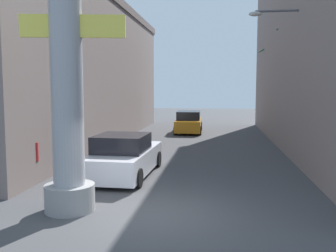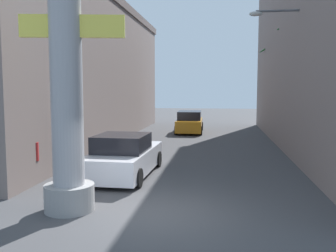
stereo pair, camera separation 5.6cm
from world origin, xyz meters
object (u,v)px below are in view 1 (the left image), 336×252
Objects in this scene: palm_tree_mid_right at (302,68)px; pedestrian_far_left at (117,123)px; neon_sign_pole at (66,52)px; palm_tree_near_left at (8,18)px; street_lamp at (302,68)px; pedestrian_mid_right at (294,136)px; pedestrian_curb_left at (34,156)px; car_lead at (124,157)px; palm_tree_far_right at (276,73)px; palm_tree_mid_left at (77,70)px; car_far at (189,122)px.

pedestrian_far_left is at bearing 166.94° from palm_tree_mid_right.
neon_sign_pole is 5.39m from palm_tree_near_left.
street_lamp reaches higher than pedestrian_mid_right.
street_lamp is 12.65m from pedestrian_far_left.
pedestrian_mid_right reaches higher than pedestrian_curb_left.
pedestrian_curb_left is 11.91m from pedestrian_far_left.
palm_tree_mid_right is 4.01× the size of pedestrian_mid_right.
neon_sign_pole is 5.36× the size of pedestrian_mid_right.
neon_sign_pole is at bearing -135.07° from street_lamp.
palm_tree_near_left is at bearing 139.90° from pedestrian_curb_left.
car_lead is at bearing 30.11° from pedestrian_curb_left.
pedestrian_far_left is at bearing 100.57° from neon_sign_pole.
palm_tree_far_right reaches higher than pedestrian_curb_left.
neon_sign_pole is 14.44m from palm_tree_mid_right.
pedestrian_far_left is (-10.00, 7.09, -3.11)m from street_lamp.
palm_tree_mid_right reaches higher than palm_tree_far_right.
palm_tree_mid_left is 3.83× the size of pedestrian_mid_right.
palm_tree_mid_right is 4.32× the size of pedestrian_curb_left.
pedestrian_curb_left is at bearing -153.38° from street_lamp.
pedestrian_mid_right is at bearing -59.83° from car_far.
palm_tree_mid_right is at bearing 74.24° from pedestrian_mid_right.
street_lamp is at bearing 44.93° from neon_sign_pole.
car_lead is at bearing -135.11° from palm_tree_mid_right.
neon_sign_pole is 20.95m from palm_tree_far_right.
car_lead is 0.71× the size of palm_tree_mid_left.
palm_tree_mid_left is 0.77× the size of palm_tree_near_left.
palm_tree_near_left is (-5.35, -14.45, 4.99)m from car_far.
palm_tree_far_right is 0.76× the size of palm_tree_near_left.
palm_tree_mid_left is at bearing 123.34° from car_lead.
palm_tree_near_left reaches higher than pedestrian_mid_right.
neon_sign_pole reaches higher than palm_tree_mid_left.
car_lead is at bearing -95.18° from car_far.
neon_sign_pole is 1.43× the size of street_lamp.
pedestrian_curb_left is at bearing -40.10° from palm_tree_near_left.
pedestrian_mid_right is at bearing 49.24° from neon_sign_pole.
pedestrian_far_left is at bearing -155.12° from palm_tree_far_right.
street_lamp is 12.08m from palm_tree_far_right.
pedestrian_curb_left is at bearing -104.33° from car_far.
street_lamp is at bearing -93.35° from palm_tree_far_right.
pedestrian_mid_right is at bearing -105.76° from palm_tree_mid_right.
car_lead is 0.72× the size of palm_tree_far_right.
street_lamp reaches higher than pedestrian_far_left.
palm_tree_mid_right is (0.93, 4.55, 0.24)m from street_lamp.
palm_tree_far_right is at bearing 24.88° from pedestrian_far_left.
palm_tree_far_right reaches higher than car_far.
car_lead is 2.93× the size of pedestrian_far_left.
street_lamp is 11.55m from palm_tree_mid_left.
palm_tree_mid_right reaches higher than street_lamp.
street_lamp reaches higher than car_far.
car_far is 0.52× the size of palm_tree_near_left.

